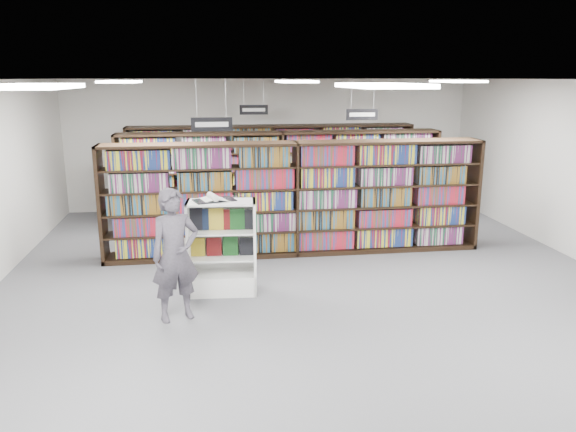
{
  "coord_description": "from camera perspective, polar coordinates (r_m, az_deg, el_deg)",
  "views": [
    {
      "loc": [
        -1.58,
        -8.02,
        3.23
      ],
      "look_at": [
        -0.36,
        0.5,
        1.1
      ],
      "focal_mm": 35.0,
      "sensor_mm": 36.0,
      "label": 1
    }
  ],
  "objects": [
    {
      "name": "floor",
      "position": [
        8.79,
        2.78,
        -7.68
      ],
      "size": [
        12.0,
        12.0,
        0.0
      ],
      "primitive_type": "plane",
      "color": "#4E4E53",
      "rests_on": "ground"
    },
    {
      "name": "ceiling",
      "position": [
        8.18,
        3.05,
        13.66
      ],
      "size": [
        10.0,
        12.0,
        0.1
      ],
      "primitive_type": "cube",
      "color": "silver",
      "rests_on": "wall_back"
    },
    {
      "name": "wall_back",
      "position": [
        14.21,
        -1.76,
        7.31
      ],
      "size": [
        10.0,
        0.1,
        3.2
      ],
      "primitive_type": "cube",
      "color": "silver",
      "rests_on": "ground"
    },
    {
      "name": "bookshelf_row_near",
      "position": [
        10.38,
        0.76,
        1.77
      ],
      "size": [
        7.0,
        0.6,
        2.1
      ],
      "color": "black",
      "rests_on": "floor"
    },
    {
      "name": "bookshelf_row_mid",
      "position": [
        12.32,
        -0.68,
        3.71
      ],
      "size": [
        7.0,
        0.6,
        2.1
      ],
      "color": "black",
      "rests_on": "floor"
    },
    {
      "name": "bookshelf_row_far",
      "position": [
        13.99,
        -1.6,
        4.93
      ],
      "size": [
        7.0,
        0.6,
        2.1
      ],
      "color": "black",
      "rests_on": "floor"
    },
    {
      "name": "aisle_sign_left",
      "position": [
        9.05,
        -7.75,
        9.34
      ],
      "size": [
        0.65,
        0.02,
        0.8
      ],
      "color": "#B2B2B7",
      "rests_on": "ceiling"
    },
    {
      "name": "aisle_sign_right",
      "position": [
        11.47,
        7.54,
        10.29
      ],
      "size": [
        0.65,
        0.02,
        0.8
      ],
      "color": "#B2B2B7",
      "rests_on": "ceiling"
    },
    {
      "name": "aisle_sign_center",
      "position": [
        13.09,
        -3.5,
        10.81
      ],
      "size": [
        0.65,
        0.02,
        0.8
      ],
      "color": "#B2B2B7",
      "rests_on": "ceiling"
    },
    {
      "name": "troffer_front_left",
      "position": [
        5.22,
        -24.52,
        11.89
      ],
      "size": [
        0.6,
        1.2,
        0.04
      ],
      "primitive_type": "cube",
      "color": "white",
      "rests_on": "ceiling"
    },
    {
      "name": "troffer_front_center",
      "position": [
        5.27,
        9.53,
        12.93
      ],
      "size": [
        0.6,
        1.2,
        0.04
      ],
      "primitive_type": "cube",
      "color": "white",
      "rests_on": "ceiling"
    },
    {
      "name": "troffer_back_left",
      "position": [
        10.12,
        -16.68,
        12.94
      ],
      "size": [
        0.6,
        1.2,
        0.04
      ],
      "primitive_type": "cube",
      "color": "white",
      "rests_on": "ceiling"
    },
    {
      "name": "troffer_back_center",
      "position": [
        10.15,
        0.8,
        13.5
      ],
      "size": [
        0.6,
        1.2,
        0.04
      ],
      "primitive_type": "cube",
      "color": "white",
      "rests_on": "ceiling"
    },
    {
      "name": "troffer_back_right",
      "position": [
        11.02,
        16.82,
        12.96
      ],
      "size": [
        0.6,
        1.2,
        0.04
      ],
      "primitive_type": "cube",
      "color": "white",
      "rests_on": "ceiling"
    },
    {
      "name": "endcap_display",
      "position": [
        8.69,
        -6.65,
        -4.59
      ],
      "size": [
        1.07,
        0.59,
        1.44
      ],
      "rotation": [
        0.0,
        0.0,
        -0.07
      ],
      "color": "white",
      "rests_on": "floor"
    },
    {
      "name": "open_book",
      "position": [
        8.44,
        -7.55,
        1.77
      ],
      "size": [
        0.68,
        0.51,
        0.13
      ],
      "rotation": [
        0.0,
        0.0,
        0.3
      ],
      "color": "black",
      "rests_on": "endcap_display"
    },
    {
      "name": "shopper",
      "position": [
        7.7,
        -11.38,
        -3.92
      ],
      "size": [
        0.78,
        0.65,
        1.82
      ],
      "primitive_type": "imported",
      "rotation": [
        0.0,
        0.0,
        0.37
      ],
      "color": "#4E4A54",
      "rests_on": "floor"
    }
  ]
}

